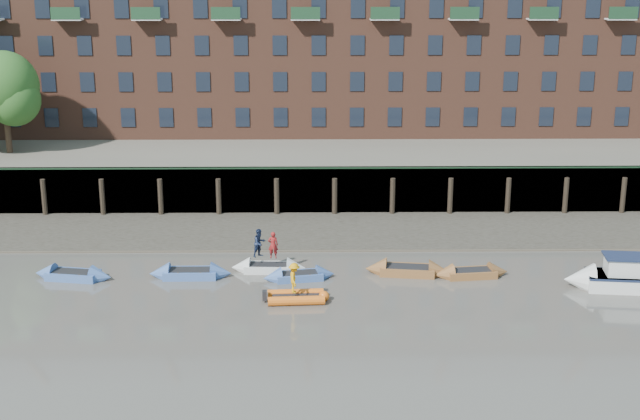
{
  "coord_description": "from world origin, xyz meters",
  "views": [
    {
      "loc": [
        0.29,
        -37.4,
        17.64
      ],
      "look_at": [
        0.87,
        12.0,
        3.2
      ],
      "focal_mm": 50.0,
      "sensor_mm": 36.0,
      "label": 1
    }
  ],
  "objects_px": {
    "rowboat_2": "(190,273)",
    "rowboat_5": "(407,270)",
    "rowboat_4": "(299,276)",
    "rowboat_6": "(471,273)",
    "rib_tender": "(299,297)",
    "person_rower_a": "(273,245)",
    "rowboat_1": "(73,275)",
    "person_rib_crew": "(294,278)",
    "rowboat_3": "(269,268)",
    "person_rower_b": "(260,243)",
    "motor_launch": "(613,278)"
  },
  "relations": [
    {
      "from": "person_rower_a",
      "to": "person_rower_b",
      "type": "relative_size",
      "value": 0.95
    },
    {
      "from": "person_rib_crew",
      "to": "rowboat_5",
      "type": "bearing_deg",
      "value": -59.91
    },
    {
      "from": "rowboat_3",
      "to": "motor_launch",
      "type": "relative_size",
      "value": 0.71
    },
    {
      "from": "person_rower_b",
      "to": "person_rower_a",
      "type": "bearing_deg",
      "value": -60.94
    },
    {
      "from": "rowboat_5",
      "to": "rowboat_6",
      "type": "distance_m",
      "value": 3.57
    },
    {
      "from": "rowboat_2",
      "to": "person_rower_b",
      "type": "height_order",
      "value": "person_rower_b"
    },
    {
      "from": "rowboat_2",
      "to": "rowboat_5",
      "type": "height_order",
      "value": "rowboat_5"
    },
    {
      "from": "motor_launch",
      "to": "rowboat_6",
      "type": "bearing_deg",
      "value": -7.58
    },
    {
      "from": "rowboat_1",
      "to": "rowboat_2",
      "type": "xyz_separation_m",
      "value": [
        6.52,
        0.17,
        0.01
      ]
    },
    {
      "from": "rib_tender",
      "to": "person_rib_crew",
      "type": "xyz_separation_m",
      "value": [
        -0.21,
        -0.07,
        1.08
      ]
    },
    {
      "from": "rowboat_2",
      "to": "rowboat_3",
      "type": "relative_size",
      "value": 1.07
    },
    {
      "from": "person_rower_b",
      "to": "person_rib_crew",
      "type": "distance_m",
      "value": 5.23
    },
    {
      "from": "rib_tender",
      "to": "person_rower_b",
      "type": "relative_size",
      "value": 1.99
    },
    {
      "from": "rowboat_6",
      "to": "person_rower_b",
      "type": "bearing_deg",
      "value": 167.24
    },
    {
      "from": "rowboat_1",
      "to": "rowboat_4",
      "type": "xyz_separation_m",
      "value": [
        12.62,
        -0.23,
        -0.02
      ]
    },
    {
      "from": "rowboat_1",
      "to": "rowboat_6",
      "type": "xyz_separation_m",
      "value": [
        22.28,
        0.07,
        -0.01
      ]
    },
    {
      "from": "rowboat_5",
      "to": "person_rib_crew",
      "type": "xyz_separation_m",
      "value": [
        -6.33,
        -4.02,
        1.08
      ]
    },
    {
      "from": "rowboat_2",
      "to": "rowboat_5",
      "type": "xyz_separation_m",
      "value": [
        12.22,
        0.34,
        0.01
      ]
    },
    {
      "from": "rowboat_6",
      "to": "person_rib_crew",
      "type": "xyz_separation_m",
      "value": [
        -9.87,
        -3.59,
        1.11
      ]
    },
    {
      "from": "rowboat_4",
      "to": "rib_tender",
      "type": "distance_m",
      "value": 3.21
    },
    {
      "from": "rowboat_4",
      "to": "motor_launch",
      "type": "bearing_deg",
      "value": -15.61
    },
    {
      "from": "rib_tender",
      "to": "person_rower_a",
      "type": "bearing_deg",
      "value": 104.96
    },
    {
      "from": "rib_tender",
      "to": "person_rower_a",
      "type": "xyz_separation_m",
      "value": [
        -1.48,
        4.47,
        1.37
      ]
    },
    {
      "from": "rowboat_4",
      "to": "rib_tender",
      "type": "relative_size",
      "value": 1.27
    },
    {
      "from": "person_rower_a",
      "to": "rowboat_4",
      "type": "bearing_deg",
      "value": 138.94
    },
    {
      "from": "rowboat_1",
      "to": "rib_tender",
      "type": "relative_size",
      "value": 1.41
    },
    {
      "from": "rowboat_5",
      "to": "person_rower_b",
      "type": "bearing_deg",
      "value": -177.24
    },
    {
      "from": "rowboat_3",
      "to": "rowboat_6",
      "type": "bearing_deg",
      "value": -2.86
    },
    {
      "from": "rowboat_4",
      "to": "person_rower_a",
      "type": "relative_size",
      "value": 2.66
    },
    {
      "from": "rowboat_2",
      "to": "person_rower_b",
      "type": "bearing_deg",
      "value": 15.74
    },
    {
      "from": "rowboat_1",
      "to": "person_rower_a",
      "type": "height_order",
      "value": "person_rower_a"
    },
    {
      "from": "rowboat_4",
      "to": "rowboat_5",
      "type": "xyz_separation_m",
      "value": [
        6.13,
        0.74,
        0.04
      ]
    },
    {
      "from": "rowboat_4",
      "to": "rib_tender",
      "type": "height_order",
      "value": "rowboat_4"
    },
    {
      "from": "rowboat_2",
      "to": "rib_tender",
      "type": "bearing_deg",
      "value": -31.1
    },
    {
      "from": "rowboat_6",
      "to": "person_rower_a",
      "type": "relative_size",
      "value": 2.79
    },
    {
      "from": "rowboat_3",
      "to": "person_rower_b",
      "type": "bearing_deg",
      "value": 161.99
    },
    {
      "from": "rowboat_3",
      "to": "rowboat_4",
      "type": "relative_size",
      "value": 1.03
    },
    {
      "from": "person_rib_crew",
      "to": "rowboat_3",
      "type": "bearing_deg",
      "value": 16.2
    },
    {
      "from": "person_rib_crew",
      "to": "rowboat_2",
      "type": "bearing_deg",
      "value": 55.63
    },
    {
      "from": "motor_launch",
      "to": "person_rower_a",
      "type": "bearing_deg",
      "value": -1.97
    },
    {
      "from": "rowboat_3",
      "to": "rowboat_4",
      "type": "height_order",
      "value": "rowboat_3"
    },
    {
      "from": "rowboat_2",
      "to": "rib_tender",
      "type": "relative_size",
      "value": 1.41
    },
    {
      "from": "rib_tender",
      "to": "person_rower_b",
      "type": "distance_m",
      "value": 5.43
    },
    {
      "from": "person_rower_b",
      "to": "person_rib_crew",
      "type": "height_order",
      "value": "person_rower_b"
    },
    {
      "from": "rowboat_3",
      "to": "motor_launch",
      "type": "height_order",
      "value": "motor_launch"
    },
    {
      "from": "rib_tender",
      "to": "rowboat_5",
      "type": "bearing_deg",
      "value": 29.45
    },
    {
      "from": "rowboat_5",
      "to": "rowboat_4",
      "type": "bearing_deg",
      "value": -165.05
    },
    {
      "from": "rowboat_4",
      "to": "rowboat_1",
      "type": "bearing_deg",
      "value": 168.6
    },
    {
      "from": "rowboat_6",
      "to": "person_rower_a",
      "type": "xyz_separation_m",
      "value": [
        -11.14,
        0.96,
        1.39
      ]
    },
    {
      "from": "rowboat_5",
      "to": "motor_launch",
      "type": "xyz_separation_m",
      "value": [
        10.86,
        -2.31,
        0.37
      ]
    }
  ]
}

